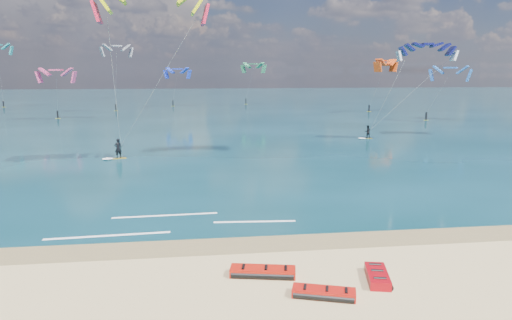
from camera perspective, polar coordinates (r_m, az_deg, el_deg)
The scene contains 10 objects.
ground at distance 59.18m, azimuth -7.98°, elevation 2.69°, with size 320.00×320.00×0.00m, color tan.
wet_sand_strip at distance 23.21m, azimuth -9.12°, elevation -10.71°, with size 320.00×2.40×0.01m, color brown.
sea at distance 122.85m, azimuth -7.62°, elevation 7.04°, with size 320.00×200.00×0.04m, color #092B32.
packed_kite_left at distance 20.03m, azimuth 0.85°, elevation -14.25°, with size 2.98×1.16×0.42m, color red, non-canonical shape.
packed_kite_mid at distance 18.55m, azimuth 8.46°, elevation -16.56°, with size 2.62×1.07×0.39m, color red, non-canonical shape.
packed_kite_right at distance 20.26m, azimuth 14.90°, elevation -14.33°, with size 2.27×1.22×0.44m, color #A1060F, non-canonical shape.
kitesurfer_main at distance 42.92m, azimuth -14.95°, elevation 11.01°, with size 12.53×7.34×16.96m.
kitesurfer_far at distance 58.81m, azimuth 17.36°, elevation 8.87°, with size 11.30×5.67×12.97m.
shoreline_foam at distance 26.49m, azimuth -10.69°, elevation -7.88°, with size 13.54×3.63×0.01m.
distant_kites at distance 97.46m, azimuth -8.84°, elevation 9.22°, with size 91.26×47.08×14.19m.
Camera 1 is at (0.95, -18.55, 8.59)m, focal length 32.00 mm.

